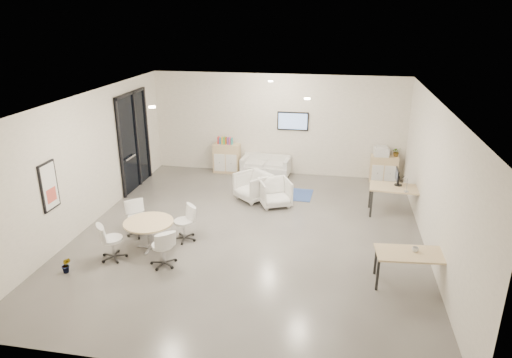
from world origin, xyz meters
The scene contains 21 objects.
room_shell centered at (0.00, 0.00, 1.60)m, with size 9.60×10.60×4.80m.
glass_door centered at (-3.95, 2.51, 1.50)m, with size 0.09×1.90×2.85m.
artwork centered at (-3.97, -1.60, 1.55)m, with size 0.05×0.54×1.04m.
wall_tv centered at (0.50, 4.46, 1.75)m, with size 0.98×0.06×0.58m.
ceiling_spots centered at (-0.20, 0.83, 3.18)m, with size 3.14×4.14×0.03m.
sideboard_left centered at (-1.61, 4.25, 0.48)m, with size 0.85×0.44×0.95m.
sideboard_right centered at (3.38, 4.27, 0.41)m, with size 0.82×0.40×0.82m.
books centered at (-1.65, 4.26, 1.06)m, with size 0.49×0.14×0.22m.
printer centered at (3.26, 4.28, 0.97)m, with size 0.46×0.39×0.31m.
loveseat centered at (-0.29, 4.12, 0.31)m, with size 1.56×0.87×0.56m.
blue_rug centered at (0.57, 2.68, 0.01)m, with size 1.44×0.96×0.01m, color #325099.
armchair_left centered at (-0.33, 2.11, 0.43)m, with size 0.83×0.78×0.85m, color silver.
armchair_right centered at (0.33, 1.80, 0.41)m, with size 0.79×0.74×0.81m, color silver.
desk_rear centered at (3.53, 1.80, 0.67)m, with size 1.49×0.82×0.75m.
desk_front centered at (3.43, -1.57, 0.63)m, with size 1.39×0.79×0.70m.
monitor centered at (3.49, 1.95, 0.99)m, with size 0.20×0.50×0.44m.
round_table centered at (-2.05, -1.11, 0.58)m, with size 1.09×1.09×0.66m.
meeting_chairs centered at (-2.05, -1.11, 0.41)m, with size 2.03×2.03×0.82m.
plant_cabinet centered at (3.71, 4.29, 0.94)m, with size 0.27×0.29×0.23m, color #3F7F3F.
plant_floor centered at (-3.33, -2.36, 0.08)m, with size 0.19×0.34×0.15m, color #3F7F3F.
cup centered at (3.49, -1.51, 0.76)m, with size 0.12×0.09×0.12m, color white.
Camera 1 is at (1.90, -9.57, 4.98)m, focal length 32.00 mm.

